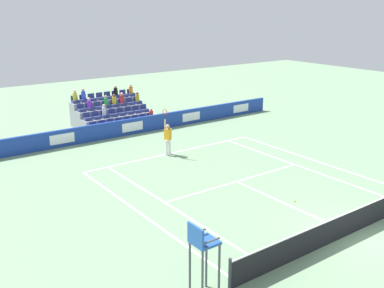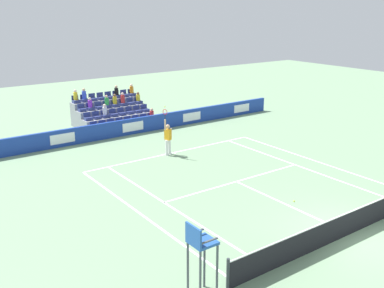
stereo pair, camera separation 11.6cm
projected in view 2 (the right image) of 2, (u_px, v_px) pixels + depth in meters
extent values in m
plane|color=gray|center=(350.00, 234.00, 16.74)|extent=(80.00, 80.00, 0.00)
cube|color=white|center=(173.00, 153.00, 25.97)|extent=(10.97, 0.10, 0.01)
cube|color=white|center=(236.00, 182.00, 21.71)|extent=(8.23, 0.10, 0.01)
cube|color=white|center=(286.00, 204.00, 19.22)|extent=(0.10, 6.40, 0.01)
cube|color=white|center=(170.00, 206.00, 19.06)|extent=(0.10, 11.89, 0.01)
cube|color=white|center=(301.00, 167.00, 23.65)|extent=(0.10, 11.89, 0.01)
cube|color=white|center=(141.00, 214.00, 18.29)|extent=(0.10, 11.89, 0.01)
cube|color=white|center=(319.00, 162.00, 24.42)|extent=(0.10, 11.89, 0.01)
cube|color=white|center=(174.00, 153.00, 25.89)|extent=(0.10, 0.20, 0.01)
cube|color=#193899|center=(132.00, 126.00, 29.60)|extent=(23.69, 0.20, 1.05)
cube|color=white|center=(242.00, 108.00, 34.80)|extent=(1.52, 0.01, 0.59)
cube|color=white|center=(192.00, 117.00, 32.16)|extent=(1.52, 0.01, 0.59)
cube|color=white|center=(133.00, 127.00, 29.51)|extent=(1.52, 0.01, 0.59)
cube|color=white|center=(63.00, 139.00, 26.87)|extent=(1.52, 0.01, 0.59)
cylinder|color=#33383D|center=(228.00, 275.00, 13.27)|extent=(0.10, 0.10, 1.07)
cube|color=black|center=(352.00, 223.00, 16.61)|extent=(11.77, 0.02, 0.92)
cube|color=white|center=(353.00, 211.00, 16.47)|extent=(11.77, 0.04, 0.04)
cylinder|color=white|center=(169.00, 147.00, 25.56)|extent=(0.16, 0.16, 0.90)
cylinder|color=white|center=(167.00, 148.00, 25.38)|extent=(0.16, 0.16, 0.90)
cube|color=white|center=(170.00, 154.00, 25.68)|extent=(0.20, 0.28, 0.08)
cube|color=white|center=(167.00, 155.00, 25.50)|extent=(0.20, 0.28, 0.08)
cube|color=orange|center=(168.00, 134.00, 25.25)|extent=(0.32, 0.41, 0.60)
sphere|color=#D3A884|center=(168.00, 127.00, 25.11)|extent=(0.24, 0.24, 0.24)
cylinder|color=#D3A884|center=(165.00, 125.00, 24.90)|extent=(0.09, 0.09, 0.62)
cylinder|color=#D3A884|center=(171.00, 133.00, 25.38)|extent=(0.09, 0.09, 0.56)
cylinder|color=black|center=(165.00, 117.00, 24.77)|extent=(0.04, 0.04, 0.28)
torus|color=red|center=(165.00, 112.00, 24.68)|extent=(0.13, 0.30, 0.31)
sphere|color=#D1E533|center=(165.00, 107.00, 24.60)|extent=(0.07, 0.07, 0.07)
cylinder|color=#474C54|center=(204.00, 262.00, 13.36)|extent=(0.07, 0.07, 1.71)
cylinder|color=#474C54|center=(217.00, 271.00, 12.89)|extent=(0.07, 0.07, 1.71)
cylinder|color=#474C54|center=(188.00, 268.00, 13.02)|extent=(0.07, 0.07, 1.71)
cylinder|color=#474C54|center=(200.00, 278.00, 12.56)|extent=(0.07, 0.07, 1.71)
cube|color=#23519E|center=(203.00, 242.00, 12.69)|extent=(0.70, 0.70, 0.08)
cube|color=#23519E|center=(193.00, 235.00, 12.42)|extent=(0.06, 0.70, 0.55)
cube|color=#474C54|center=(196.00, 232.00, 12.89)|extent=(0.56, 0.05, 0.04)
cube|color=#474C54|center=(210.00, 241.00, 12.39)|extent=(0.56, 0.05, 0.04)
cube|color=gray|center=(125.00, 127.00, 30.52)|extent=(4.96, 0.95, 0.42)
cube|color=navy|center=(152.00, 118.00, 31.64)|extent=(0.48, 0.44, 0.20)
cube|color=navy|center=(151.00, 114.00, 31.73)|extent=(0.48, 0.04, 0.30)
cube|color=navy|center=(145.00, 120.00, 31.30)|extent=(0.48, 0.44, 0.20)
cube|color=navy|center=(143.00, 116.00, 31.38)|extent=(0.48, 0.04, 0.30)
cube|color=navy|center=(137.00, 121.00, 30.95)|extent=(0.48, 0.44, 0.20)
cube|color=navy|center=(135.00, 117.00, 31.03)|extent=(0.48, 0.04, 0.30)
cube|color=navy|center=(129.00, 122.00, 30.61)|extent=(0.48, 0.44, 0.20)
cube|color=navy|center=(127.00, 118.00, 30.69)|extent=(0.48, 0.04, 0.30)
cube|color=navy|center=(120.00, 124.00, 30.26)|extent=(0.48, 0.44, 0.20)
cube|color=navy|center=(119.00, 119.00, 30.34)|extent=(0.48, 0.04, 0.30)
cube|color=navy|center=(112.00, 125.00, 29.91)|extent=(0.48, 0.44, 0.20)
cube|color=navy|center=(110.00, 121.00, 30.00)|extent=(0.48, 0.04, 0.30)
cube|color=navy|center=(103.00, 126.00, 29.57)|extent=(0.48, 0.44, 0.20)
cube|color=navy|center=(102.00, 122.00, 29.65)|extent=(0.48, 0.04, 0.30)
cube|color=navy|center=(95.00, 128.00, 29.22)|extent=(0.48, 0.44, 0.20)
cube|color=navy|center=(93.00, 124.00, 29.30)|extent=(0.48, 0.04, 0.30)
cube|color=gray|center=(118.00, 122.00, 31.20)|extent=(4.96, 0.95, 0.84)
cube|color=navy|center=(145.00, 110.00, 32.26)|extent=(0.48, 0.44, 0.20)
cube|color=navy|center=(144.00, 106.00, 32.34)|extent=(0.48, 0.04, 0.30)
cube|color=navy|center=(138.00, 111.00, 31.91)|extent=(0.48, 0.44, 0.20)
cube|color=navy|center=(136.00, 107.00, 31.99)|extent=(0.48, 0.04, 0.30)
cube|color=navy|center=(130.00, 112.00, 31.57)|extent=(0.48, 0.44, 0.20)
cube|color=navy|center=(128.00, 108.00, 31.65)|extent=(0.48, 0.04, 0.30)
cube|color=navy|center=(122.00, 114.00, 31.22)|extent=(0.48, 0.44, 0.20)
cube|color=navy|center=(120.00, 110.00, 31.30)|extent=(0.48, 0.04, 0.30)
cube|color=navy|center=(114.00, 115.00, 30.87)|extent=(0.48, 0.44, 0.20)
cube|color=navy|center=(112.00, 111.00, 30.95)|extent=(0.48, 0.04, 0.30)
cube|color=navy|center=(105.00, 116.00, 30.53)|extent=(0.48, 0.44, 0.20)
cube|color=navy|center=(104.00, 112.00, 30.61)|extent=(0.48, 0.04, 0.30)
cube|color=navy|center=(97.00, 117.00, 30.18)|extent=(0.48, 0.44, 0.20)
cube|color=navy|center=(95.00, 113.00, 30.26)|extent=(0.48, 0.04, 0.30)
cube|color=navy|center=(88.00, 119.00, 29.83)|extent=(0.48, 0.44, 0.20)
cube|color=navy|center=(87.00, 114.00, 29.92)|extent=(0.48, 0.04, 0.30)
cube|color=gray|center=(112.00, 116.00, 31.87)|extent=(4.96, 0.95, 1.26)
cube|color=navy|center=(139.00, 102.00, 32.87)|extent=(0.48, 0.44, 0.20)
cube|color=navy|center=(137.00, 98.00, 32.95)|extent=(0.48, 0.04, 0.30)
cube|color=navy|center=(131.00, 103.00, 32.53)|extent=(0.48, 0.44, 0.20)
cube|color=navy|center=(130.00, 99.00, 32.61)|extent=(0.48, 0.04, 0.30)
cube|color=navy|center=(123.00, 104.00, 32.18)|extent=(0.48, 0.44, 0.20)
cube|color=navy|center=(122.00, 100.00, 32.26)|extent=(0.48, 0.04, 0.30)
cube|color=navy|center=(115.00, 105.00, 31.83)|extent=(0.48, 0.44, 0.20)
cube|color=navy|center=(114.00, 101.00, 31.91)|extent=(0.48, 0.04, 0.30)
cube|color=navy|center=(107.00, 106.00, 31.49)|extent=(0.48, 0.44, 0.20)
cube|color=navy|center=(106.00, 102.00, 31.57)|extent=(0.48, 0.04, 0.30)
cube|color=navy|center=(99.00, 108.00, 31.14)|extent=(0.48, 0.44, 0.20)
cube|color=navy|center=(98.00, 104.00, 31.22)|extent=(0.48, 0.04, 0.30)
cube|color=navy|center=(91.00, 109.00, 30.79)|extent=(0.48, 0.44, 0.20)
cube|color=navy|center=(89.00, 105.00, 30.88)|extent=(0.48, 0.04, 0.30)
cube|color=navy|center=(82.00, 110.00, 30.45)|extent=(0.48, 0.44, 0.20)
cube|color=navy|center=(81.00, 106.00, 30.53)|extent=(0.48, 0.04, 0.30)
cube|color=gray|center=(106.00, 111.00, 32.55)|extent=(4.96, 0.95, 1.68)
cube|color=navy|center=(132.00, 95.00, 33.48)|extent=(0.48, 0.44, 0.20)
cube|color=navy|center=(131.00, 91.00, 33.57)|extent=(0.48, 0.04, 0.30)
cube|color=navy|center=(125.00, 95.00, 33.14)|extent=(0.48, 0.44, 0.20)
cube|color=navy|center=(123.00, 92.00, 33.22)|extent=(0.48, 0.04, 0.30)
cube|color=navy|center=(117.00, 96.00, 32.79)|extent=(0.48, 0.44, 0.20)
cube|color=navy|center=(116.00, 93.00, 32.87)|extent=(0.48, 0.04, 0.30)
cube|color=navy|center=(109.00, 97.00, 32.45)|extent=(0.48, 0.44, 0.20)
cube|color=navy|center=(108.00, 94.00, 32.53)|extent=(0.48, 0.04, 0.30)
cube|color=navy|center=(101.00, 98.00, 32.10)|extent=(0.48, 0.44, 0.20)
cube|color=navy|center=(100.00, 94.00, 32.18)|extent=(0.48, 0.04, 0.30)
cube|color=navy|center=(93.00, 99.00, 31.75)|extent=(0.48, 0.44, 0.20)
cube|color=navy|center=(92.00, 95.00, 31.84)|extent=(0.48, 0.04, 0.30)
cube|color=navy|center=(85.00, 100.00, 31.41)|extent=(0.48, 0.44, 0.20)
cube|color=navy|center=(83.00, 96.00, 31.49)|extent=(0.48, 0.04, 0.30)
cube|color=navy|center=(76.00, 101.00, 31.06)|extent=(0.48, 0.44, 0.20)
cube|color=navy|center=(75.00, 97.00, 31.14)|extent=(0.48, 0.04, 0.30)
cylinder|color=red|center=(123.00, 99.00, 32.11)|extent=(0.28, 0.28, 0.55)
sphere|color=beige|center=(122.00, 94.00, 32.00)|extent=(0.20, 0.20, 0.20)
cylinder|color=yellow|center=(76.00, 96.00, 30.99)|extent=(0.28, 0.28, 0.52)
sphere|color=beige|center=(75.00, 91.00, 30.89)|extent=(0.20, 0.20, 0.20)
cylinder|color=purple|center=(90.00, 104.00, 30.73)|extent=(0.28, 0.28, 0.48)
sphere|color=beige|center=(90.00, 99.00, 30.63)|extent=(0.20, 0.20, 0.20)
cylinder|color=white|center=(105.00, 111.00, 30.46)|extent=(0.28, 0.28, 0.53)
sphere|color=beige|center=(105.00, 105.00, 30.35)|extent=(0.20, 0.20, 0.20)
cylinder|color=green|center=(107.00, 101.00, 31.42)|extent=(0.28, 0.28, 0.50)
sphere|color=#D3A884|center=(106.00, 96.00, 31.32)|extent=(0.20, 0.20, 0.20)
cylinder|color=black|center=(116.00, 91.00, 32.73)|extent=(0.28, 0.28, 0.50)
sphere|color=#D3A884|center=(116.00, 87.00, 32.62)|extent=(0.20, 0.20, 0.20)
cylinder|color=orange|center=(132.00, 90.00, 33.42)|extent=(0.28, 0.28, 0.49)
sphere|color=beige|center=(131.00, 85.00, 33.32)|extent=(0.20, 0.20, 0.20)
cylinder|color=red|center=(152.00, 114.00, 31.59)|extent=(0.28, 0.28, 0.43)
sphere|color=#D3A884|center=(152.00, 110.00, 31.50)|extent=(0.20, 0.20, 0.20)
cylinder|color=yellow|center=(115.00, 100.00, 31.77)|extent=(0.28, 0.28, 0.51)
sphere|color=brown|center=(115.00, 95.00, 31.66)|extent=(0.20, 0.20, 0.20)
cylinder|color=yellow|center=(138.00, 98.00, 32.82)|extent=(0.28, 0.28, 0.44)
sphere|color=brown|center=(138.00, 93.00, 32.72)|extent=(0.20, 0.20, 0.20)
cylinder|color=blue|center=(84.00, 95.00, 31.34)|extent=(0.28, 0.28, 0.55)
sphere|color=#D3A884|center=(84.00, 90.00, 31.23)|extent=(0.20, 0.20, 0.20)
sphere|color=#D1E533|center=(294.00, 201.00, 19.47)|extent=(0.07, 0.07, 0.07)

